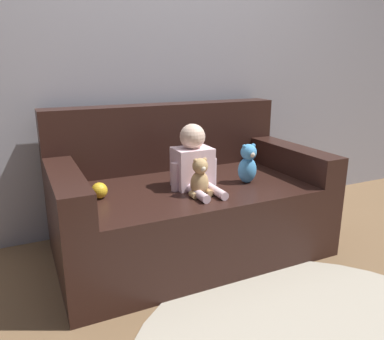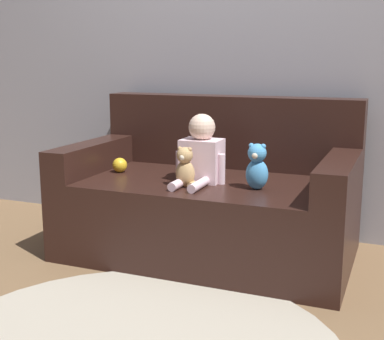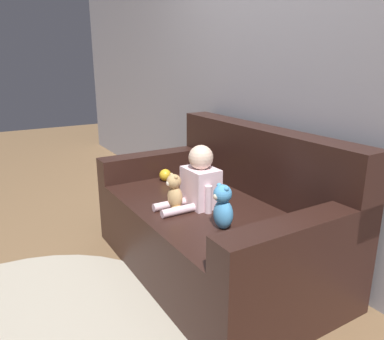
# 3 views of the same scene
# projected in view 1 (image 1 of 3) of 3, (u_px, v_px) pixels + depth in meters

# --- Properties ---
(ground_plane) EXTENTS (12.00, 12.00, 0.00)m
(ground_plane) POSITION_uv_depth(u_px,v_px,m) (189.00, 249.00, 2.41)
(ground_plane) COLOR brown
(wall_back) EXTENTS (8.00, 0.05, 2.60)m
(wall_back) POSITION_uv_depth(u_px,v_px,m) (154.00, 40.00, 2.53)
(wall_back) COLOR #93939E
(wall_back) RESTS_ON ground_plane
(couch) EXTENTS (1.61, 0.93, 0.89)m
(couch) POSITION_uv_depth(u_px,v_px,m) (185.00, 201.00, 2.37)
(couch) COLOR black
(couch) RESTS_ON ground_plane
(person_baby) EXTENTS (0.29, 0.37, 0.37)m
(person_baby) POSITION_uv_depth(u_px,v_px,m) (193.00, 162.00, 2.16)
(person_baby) COLOR silver
(person_baby) RESTS_ON couch
(teddy_bear_brown) EXTENTS (0.13, 0.10, 0.22)m
(teddy_bear_brown) POSITION_uv_depth(u_px,v_px,m) (200.00, 178.00, 2.03)
(teddy_bear_brown) COLOR tan
(teddy_bear_brown) RESTS_ON couch
(plush_toy_side) EXTENTS (0.12, 0.11, 0.24)m
(plush_toy_side) POSITION_uv_depth(u_px,v_px,m) (248.00, 164.00, 2.25)
(plush_toy_side) COLOR #4C9EDB
(plush_toy_side) RESTS_ON couch
(toy_ball) EXTENTS (0.09, 0.09, 0.09)m
(toy_ball) POSITION_uv_depth(u_px,v_px,m) (99.00, 191.00, 2.01)
(toy_ball) COLOR gold
(toy_ball) RESTS_ON couch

